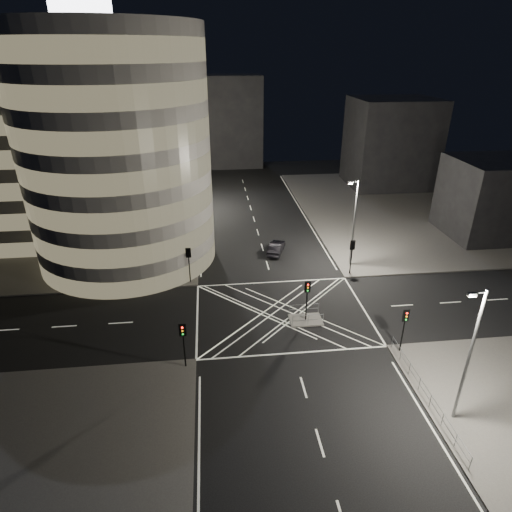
{
  "coord_description": "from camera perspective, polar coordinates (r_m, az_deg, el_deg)",
  "views": [
    {
      "loc": [
        -6.2,
        -33.79,
        22.76
      ],
      "look_at": [
        -1.74,
        6.5,
        3.0
      ],
      "focal_mm": 30.0,
      "sensor_mm": 36.0,
      "label": 1
    }
  ],
  "objects": [
    {
      "name": "tree_b",
      "position": [
        51.96,
        -10.75,
        5.99
      ],
      "size": [
        4.55,
        4.55,
        7.87
      ],
      "color": "black",
      "rests_on": "sidewalk_far_left"
    },
    {
      "name": "traffic_signal_nl",
      "position": [
        33.6,
        -9.68,
        -10.65
      ],
      "size": [
        0.55,
        0.22,
        4.0
      ],
      "color": "black",
      "rests_on": "sidewalk_near_left"
    },
    {
      "name": "tree_e",
      "position": [
        69.29,
        -9.82,
        10.58
      ],
      "size": [
        4.23,
        4.23,
        7.08
      ],
      "color": "black",
      "rests_on": "sidewalk_far_left"
    },
    {
      "name": "traffic_signal_nr",
      "position": [
        36.7,
        19.2,
        -8.4
      ],
      "size": [
        0.55,
        0.22,
        4.0
      ],
      "color": "black",
      "rests_on": "sidewalk_near_right"
    },
    {
      "name": "street_lamp_right_far",
      "position": [
        48.7,
        12.9,
        4.61
      ],
      "size": [
        1.25,
        0.25,
        10.0
      ],
      "color": "slate",
      "rests_on": "sidewalk_far_right"
    },
    {
      "name": "sedan",
      "position": [
        52.51,
        2.71,
        1.13
      ],
      "size": [
        2.93,
        4.6,
        1.43
      ],
      "primitive_type": "imported",
      "rotation": [
        0.0,
        0.0,
        2.79
      ],
      "color": "black",
      "rests_on": "ground"
    },
    {
      "name": "sidewalk_far_right",
      "position": [
        73.81,
        22.68,
        6.05
      ],
      "size": [
        42.0,
        42.0,
        0.15
      ],
      "primitive_type": "cube",
      "color": "#4E4C49",
      "rests_on": "ground"
    },
    {
      "name": "tree_a",
      "position": [
        46.76,
        -11.08,
        2.34
      ],
      "size": [
        4.11,
        4.11,
        6.61
      ],
      "color": "black",
      "rests_on": "sidewalk_far_left"
    },
    {
      "name": "traffic_signal_fl",
      "position": [
        45.25,
        -8.96,
        -0.36
      ],
      "size": [
        0.55,
        0.22,
        4.0
      ],
      "color": "black",
      "rests_on": "sidewalk_far_left"
    },
    {
      "name": "building_far_end",
      "position": [
        92.84,
        -5.12,
        17.37
      ],
      "size": [
        18.0,
        8.0,
        18.0
      ],
      "primitive_type": "cube",
      "color": "black",
      "rests_on": "ground"
    },
    {
      "name": "tree_c",
      "position": [
        57.91,
        -10.33,
        7.18
      ],
      "size": [
        3.78,
        3.78,
        6.53
      ],
      "color": "black",
      "rests_on": "sidewalk_far_left"
    },
    {
      "name": "railing_island_north",
      "position": [
        40.68,
        6.4,
        -7.03
      ],
      "size": [
        2.8,
        0.06,
        1.1
      ],
      "primitive_type": "cube",
      "color": "slate",
      "rests_on": "central_island"
    },
    {
      "name": "building_right_near",
      "position": [
        64.02,
        28.68,
        6.82
      ],
      "size": [
        10.0,
        10.0,
        10.0
      ],
      "primitive_type": "cube",
      "color": "black",
      "rests_on": "sidewalk_far_right"
    },
    {
      "name": "building_right_far",
      "position": [
        81.91,
        17.51,
        14.21
      ],
      "size": [
        14.0,
        12.0,
        15.0
      ],
      "primitive_type": "cube",
      "color": "black",
      "rests_on": "sidewalk_far_right"
    },
    {
      "name": "traffic_signal_fr",
      "position": [
        47.6,
        12.68,
        0.68
      ],
      "size": [
        0.55,
        0.22,
        4.0
      ],
      "color": "black",
      "rests_on": "sidewalk_far_right"
    },
    {
      "name": "central_island",
      "position": [
        40.3,
        6.63,
        -8.47
      ],
      "size": [
        3.0,
        2.0,
        0.15
      ],
      "primitive_type": "cube",
      "color": "slate",
      "rests_on": "ground"
    },
    {
      "name": "street_lamp_left_far",
      "position": [
        66.15,
        -9.05,
        10.58
      ],
      "size": [
        1.25,
        0.25,
        10.0
      ],
      "color": "slate",
      "rests_on": "sidewalk_far_left"
    },
    {
      "name": "railing_island_south",
      "position": [
        39.23,
        6.96,
        -8.45
      ],
      "size": [
        2.8,
        0.06,
        1.1
      ],
      "primitive_type": "cube",
      "color": "slate",
      "rests_on": "central_island"
    },
    {
      "name": "ground",
      "position": [
        41.2,
        3.44,
        -7.59
      ],
      "size": [
        120.0,
        120.0,
        0.0
      ],
      "primitive_type": "plane",
      "color": "black",
      "rests_on": "ground"
    },
    {
      "name": "office_block_rear",
      "position": [
        78.28,
        -18.65,
        16.18
      ],
      "size": [
        24.0,
        16.0,
        22.0
      ],
      "primitive_type": "cube",
      "color": "#989490",
      "rests_on": "sidewalk_far_left"
    },
    {
      "name": "tree_d",
      "position": [
        63.55,
        -10.06,
        9.12
      ],
      "size": [
        4.69,
        4.69,
        7.3
      ],
      "color": "black",
      "rests_on": "sidewalk_far_left"
    },
    {
      "name": "street_lamp_left_near",
      "position": [
        49.02,
        -9.73,
        5.04
      ],
      "size": [
        1.25,
        0.25,
        10.0
      ],
      "color": "slate",
      "rests_on": "sidewalk_far_left"
    },
    {
      "name": "sidewalk_far_left",
      "position": [
        68.77,
        -25.33,
        4.16
      ],
      "size": [
        42.0,
        42.0,
        0.15
      ],
      "primitive_type": "cube",
      "color": "#4E4C49",
      "rests_on": "ground"
    },
    {
      "name": "office_tower_curved",
      "position": [
        55.42,
        -22.06,
        13.66
      ],
      "size": [
        30.0,
        29.0,
        27.2
      ],
      "color": "#989490",
      "rests_on": "sidewalk_far_left"
    },
    {
      "name": "traffic_signal_island",
      "position": [
        38.77,
        6.84,
        -5.0
      ],
      "size": [
        0.55,
        0.22,
        4.0
      ],
      "color": "black",
      "rests_on": "central_island"
    },
    {
      "name": "street_lamp_right_near",
      "position": [
        30.53,
        26.53,
        -11.54
      ],
      "size": [
        1.25,
        0.25,
        10.0
      ],
      "color": "slate",
      "rests_on": "sidewalk_near_right"
    },
    {
      "name": "railing_near_right",
      "position": [
        34.13,
        21.58,
        -16.52
      ],
      "size": [
        0.06,
        11.7,
        1.1
      ],
      "primitive_type": "cube",
      "color": "slate",
      "rests_on": "sidewalk_near_right"
    }
  ]
}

